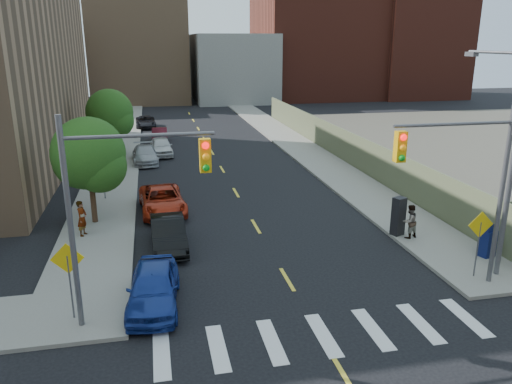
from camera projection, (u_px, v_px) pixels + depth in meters
name	position (u px, v px, depth m)	size (l,w,h in m)	color
sidewalk_nw	(123.00, 135.00, 49.49)	(3.50, 73.00, 0.15)	gray
sidewalk_ne	(274.00, 129.00, 52.55)	(3.50, 73.00, 0.15)	gray
fence_north	(337.00, 142.00, 39.93)	(0.12, 44.00, 2.50)	#545D41
bg_bldg_west	(26.00, 63.00, 71.64)	(14.00, 18.00, 12.00)	#592319
bg_bldg_midwest	(139.00, 51.00, 76.23)	(14.00, 16.00, 15.00)	#8C6B4C
bg_bldg_center	(232.00, 68.00, 77.85)	(12.00, 16.00, 10.00)	gray
bg_bldg_east	(314.00, 47.00, 81.61)	(18.00, 18.00, 16.00)	#592319
bg_bldg_fareast	(410.00, 41.00, 82.61)	(14.00, 16.00, 18.00)	#592319
smokestack	(435.00, 9.00, 81.95)	(1.80, 1.80, 28.00)	#8C6B4C
signal_nw	(119.00, 194.00, 15.31)	(4.59, 0.30, 7.00)	#59595E
signal_ne	(467.00, 173.00, 17.67)	(4.59, 0.30, 7.00)	#59595E
streetlight_ne	(508.00, 146.00, 18.75)	(0.25, 3.70, 9.00)	#59595E
warn_sign_nw	(68.00, 267.00, 16.15)	(1.06, 0.06, 2.83)	#59595E
warn_sign_ne	(480.00, 232.00, 19.11)	(1.06, 0.06, 2.83)	#59595E
warn_sign_midwest	(103.00, 168.00, 28.79)	(1.06, 0.06, 2.83)	#59595E
tree_west_near	(89.00, 158.00, 24.62)	(3.66, 3.64, 5.52)	#332114
tree_west_far	(110.00, 115.00, 38.66)	(3.66, 3.64, 5.52)	#332114
parked_car_blue	(153.00, 287.00, 17.51)	(1.73, 4.31, 1.47)	navy
parked_car_black	(168.00, 234.00, 22.46)	(1.49, 4.26, 1.41)	black
parked_car_red	(162.00, 200.00, 27.18)	(2.30, 4.99, 1.39)	#AA2711
parked_car_silver	(145.00, 155.00, 38.24)	(1.84, 4.53, 1.31)	#979A9E
parked_car_white	(161.00, 146.00, 40.91)	(1.71, 4.26, 1.45)	silver
parked_car_maroon	(160.00, 135.00, 46.14)	(1.39, 3.97, 1.31)	#460E17
parked_car_grey	(145.00, 122.00, 53.91)	(2.05, 4.45, 1.24)	black
mailbox	(488.00, 240.00, 21.25)	(0.73, 0.63, 1.50)	#0D184F
payphone	(398.00, 216.00, 23.58)	(0.55, 0.45, 1.85)	black
pedestrian_west	(82.00, 218.00, 23.51)	(0.63, 0.41, 1.71)	gray
pedestrian_east	(410.00, 221.00, 23.25)	(0.78, 0.61, 1.61)	gray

